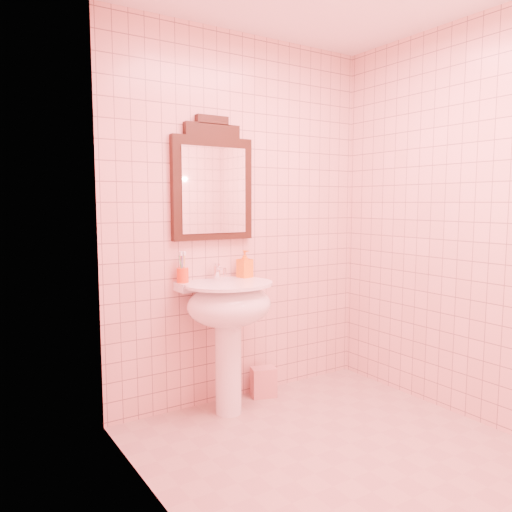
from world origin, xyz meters
TOP-DOWN VIEW (x-y plane):
  - floor at (0.00, 0.00)m, footprint 2.20×2.20m
  - back_wall at (0.00, 1.10)m, footprint 2.00×0.02m
  - pedestal_sink at (-0.25, 0.87)m, footprint 0.58×0.58m
  - faucet at (-0.25, 1.01)m, footprint 0.04×0.16m
  - mirror at (-0.25, 1.07)m, footprint 0.58×0.06m
  - toothbrush_cup at (-0.49, 1.04)m, footprint 0.08×0.08m
  - soap_dispenser at (-0.04, 1.00)m, footprint 0.10×0.10m
  - towel at (0.10, 0.99)m, footprint 0.20×0.16m

SIDE VIEW (x-z plane):
  - floor at x=0.00m, z-range 0.00..0.00m
  - towel at x=0.10m, z-range 0.00..0.21m
  - pedestal_sink at x=-0.25m, z-range 0.23..1.09m
  - toothbrush_cup at x=-0.49m, z-range 0.83..1.00m
  - faucet at x=-0.25m, z-range 0.87..0.97m
  - soap_dispenser at x=-0.04m, z-range 0.86..1.05m
  - back_wall at x=0.00m, z-range 0.00..2.50m
  - mirror at x=-0.25m, z-range 1.09..1.90m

